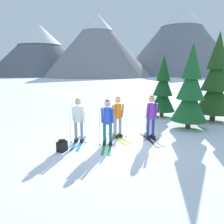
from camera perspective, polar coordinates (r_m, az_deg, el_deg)
name	(u,v)px	position (r m, az deg, el deg)	size (l,w,h in m)	color
ground_plane	(110,141)	(8.26, -0.58, -7.75)	(400.00, 400.00, 0.00)	white
skier_in_white	(78,118)	(7.99, -8.90, -1.53)	(0.72, 1.63, 1.68)	#1E84D1
skier_in_blue	(107,121)	(7.61, -1.22, -2.33)	(0.75, 1.78, 1.67)	green
skier_in_orange	(118,115)	(8.44, 1.50, -0.74)	(0.69, 1.65, 1.67)	yellow
skier_in_purple	(151,115)	(8.38, 10.36, -0.90)	(0.61, 1.69, 1.74)	black
pine_tree_near	(216,81)	(12.32, 25.87, 7.35)	(1.88, 1.88, 4.55)	#51381E
pine_tree_mid	(163,89)	(12.55, 13.37, 5.97)	(1.44, 1.44, 3.47)	#51381E
pine_tree_far	(190,90)	(10.31, 20.12, 5.43)	(1.60, 1.60, 3.85)	#51381E
backpack_on_snow_front	(62,146)	(7.45, -13.15, -8.74)	(0.39, 0.40, 0.38)	black
mountain_ridge_distant	(77,40)	(81.92, -9.22, 18.26)	(135.55, 52.72, 28.40)	slate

